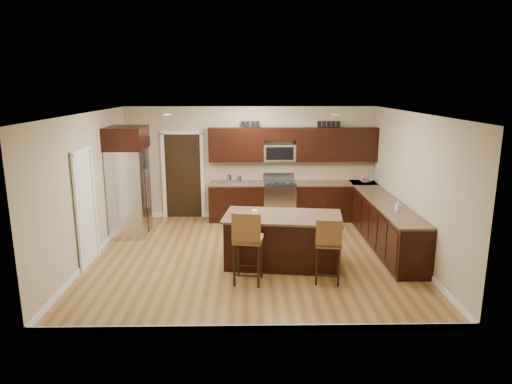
{
  "coord_description": "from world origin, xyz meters",
  "views": [
    {
      "loc": [
        -0.06,
        -8.19,
        3.17
      ],
      "look_at": [
        0.08,
        0.4,
        1.17
      ],
      "focal_mm": 32.0,
      "sensor_mm": 36.0,
      "label": 1
    }
  ],
  "objects_px": {
    "refrigerator": "(129,180)",
    "stool_right": "(328,243)",
    "range": "(279,201)",
    "island": "(282,241)",
    "stool_left": "(247,239)"
  },
  "relations": [
    {
      "from": "island",
      "to": "stool_left",
      "type": "relative_size",
      "value": 1.8
    },
    {
      "from": "range",
      "to": "stool_left",
      "type": "bearing_deg",
      "value": -101.71
    },
    {
      "from": "range",
      "to": "refrigerator",
      "type": "relative_size",
      "value": 0.47
    },
    {
      "from": "stool_right",
      "to": "refrigerator",
      "type": "relative_size",
      "value": 0.47
    },
    {
      "from": "island",
      "to": "range",
      "type": "bearing_deg",
      "value": 95.07
    },
    {
      "from": "range",
      "to": "refrigerator",
      "type": "distance_m",
      "value": 3.54
    },
    {
      "from": "stool_left",
      "to": "island",
      "type": "bearing_deg",
      "value": 61.81
    },
    {
      "from": "range",
      "to": "island",
      "type": "height_order",
      "value": "range"
    },
    {
      "from": "stool_left",
      "to": "stool_right",
      "type": "bearing_deg",
      "value": 8.7
    },
    {
      "from": "range",
      "to": "stool_right",
      "type": "distance_m",
      "value": 3.72
    },
    {
      "from": "stool_left",
      "to": "range",
      "type": "bearing_deg",
      "value": 86.68
    },
    {
      "from": "range",
      "to": "stool_left",
      "type": "distance_m",
      "value": 3.77
    },
    {
      "from": "range",
      "to": "stool_right",
      "type": "bearing_deg",
      "value": -81.49
    },
    {
      "from": "stool_right",
      "to": "stool_left",
      "type": "bearing_deg",
      "value": -171.02
    },
    {
      "from": "refrigerator",
      "to": "stool_right",
      "type": "bearing_deg",
      "value": -34.14
    }
  ]
}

